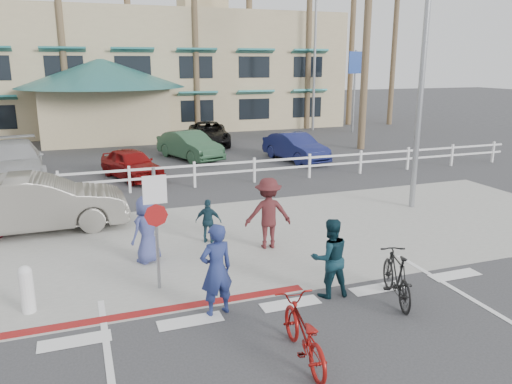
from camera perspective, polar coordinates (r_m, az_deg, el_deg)
name	(u,v)px	position (r m, az deg, el deg)	size (l,w,h in m)	color
ground	(303,319)	(9.59, 5.44, -14.20)	(140.00, 140.00, 0.00)	#333335
bike_path	(361,381)	(8.10, 11.87, -20.39)	(12.00, 16.00, 0.01)	#333335
sidewalk_plaza	(232,240)	(13.42, -2.80, -5.47)	(22.00, 7.00, 0.01)	gray
cross_street	(197,202)	(17.11, -6.77, -1.12)	(40.00, 5.00, 0.01)	#333335
parking_lot	(154,155)	(26.23, -11.59, 4.19)	(50.00, 16.00, 0.01)	#333335
curb_red	(131,315)	(9.91, -14.10, -13.51)	(7.00, 0.25, 0.02)	maroon
rail_fence	(197,175)	(18.99, -6.74, 2.00)	(29.40, 0.16, 1.00)	silver
building	(150,48)	(38.99, -12.01, 15.82)	(28.00, 16.00, 11.30)	tan
sign_post	(156,223)	(10.35, -11.34, -3.46)	(0.50, 0.10, 2.90)	gray
bollard_0	(27,289)	(10.47, -24.73, -10.07)	(0.26, 0.26, 0.95)	silver
streetlight_0	(423,66)	(16.56, 18.53, 13.50)	(0.60, 2.00, 9.00)	gray
streetlight_1	(315,60)	(35.24, 6.71, 14.73)	(0.60, 2.00, 9.50)	gray
info_sign	(354,90)	(34.49, 11.16, 11.32)	(1.20, 0.16, 5.60)	navy
palm_3	(60,20)	(32.65, -21.52, 17.84)	(4.00, 4.00, 14.00)	#1D4B21
palm_4	(128,14)	(33.88, -14.43, 19.06)	(4.00, 4.00, 15.00)	#1D4B21
palm_5	(195,32)	(33.51, -6.98, 17.73)	(4.00, 4.00, 13.00)	#1D4B21
palm_6	(249,2)	(35.74, -0.79, 20.84)	(4.00, 4.00, 17.00)	#1D4B21
palm_7	(309,26)	(36.22, 6.08, 18.30)	(4.00, 4.00, 14.00)	#1D4B21
palm_8	(353,21)	(39.01, 11.01, 18.59)	(4.00, 4.00, 15.00)	#1D4B21
palm_9	(395,36)	(39.72, 15.60, 16.82)	(4.00, 4.00, 13.00)	#1D4B21
palm_11	(368,14)	(27.86, 12.67, 19.19)	(4.00, 4.00, 14.00)	#1D4B21
bike_red	(303,333)	(8.19, 5.42, -15.72)	(0.64, 1.84, 0.97)	maroon
rider_red	(216,270)	(9.35, -4.56, -8.86)	(0.65, 0.43, 1.78)	navy
bike_black	(397,277)	(10.33, 15.78, -9.28)	(0.49, 1.74, 1.04)	black
rider_black	(330,258)	(10.17, 8.44, -7.45)	(0.80, 0.62, 1.64)	#0D2933
pedestrian_a	(268,213)	(12.61, 1.40, -2.44)	(1.18, 0.68, 1.83)	#481A1C
pedestrian_child	(208,221)	(13.10, -5.46, -3.35)	(0.69, 0.29, 1.17)	#183543
pedestrian_b	(147,230)	(12.00, -12.37, -4.22)	(0.79, 0.51, 1.61)	#394178
car_white_sedan	(37,203)	(15.17, -23.70, -1.21)	(1.69, 4.85, 1.60)	slate
lot_car_1	(15,162)	(22.15, -25.88, 3.15)	(2.16, 5.32, 1.54)	#A1A2A4
lot_car_2	(132,164)	(20.89, -14.01, 3.13)	(1.44, 3.59, 1.22)	maroon
lot_car_3	(296,147)	(24.16, 4.55, 5.14)	(1.39, 3.99, 1.32)	#161B4E
lot_car_5	(209,134)	(28.81, -5.42, 6.64)	(2.17, 4.70, 1.31)	black
lot_car_6	(190,145)	(24.65, -7.58, 5.30)	(1.44, 4.12, 1.36)	#274A30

